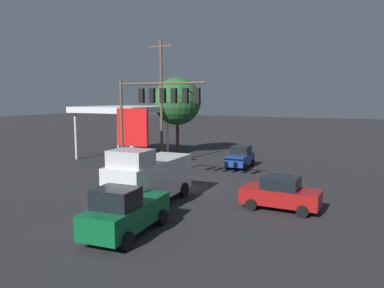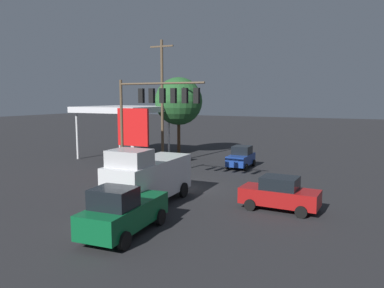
{
  "view_description": "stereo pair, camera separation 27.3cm",
  "coord_description": "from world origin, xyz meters",
  "px_view_note": "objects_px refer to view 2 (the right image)",
  "views": [
    {
      "loc": [
        -11.79,
        22.99,
        6.4
      ],
      "look_at": [
        0.0,
        -2.0,
        2.96
      ],
      "focal_mm": 35.0,
      "sensor_mm": 36.0,
      "label": 1
    },
    {
      "loc": [
        -12.04,
        22.87,
        6.4
      ],
      "look_at": [
        0.0,
        -2.0,
        2.96
      ],
      "focal_mm": 35.0,
      "sensor_mm": 36.0,
      "label": 2
    }
  ],
  "objects_px": {
    "traffic_signal_assembly": "(155,104)",
    "street_tree": "(179,101)",
    "delivery_truck": "(148,177)",
    "sedan_far": "(279,194)",
    "utility_pole": "(162,100)",
    "pickup_parked": "(123,212)",
    "hatchback_crossing": "(241,157)",
    "price_sign": "(133,128)"
  },
  "relations": [
    {
      "from": "traffic_signal_assembly",
      "to": "street_tree",
      "type": "xyz_separation_m",
      "value": [
        6.36,
        -15.43,
        0.04
      ]
    },
    {
      "from": "delivery_truck",
      "to": "sedan_far",
      "type": "xyz_separation_m",
      "value": [
        -7.28,
        -2.4,
        -0.74
      ]
    },
    {
      "from": "traffic_signal_assembly",
      "to": "street_tree",
      "type": "bearing_deg",
      "value": -67.59
    },
    {
      "from": "delivery_truck",
      "to": "street_tree",
      "type": "relative_size",
      "value": 0.79
    },
    {
      "from": "utility_pole",
      "to": "pickup_parked",
      "type": "height_order",
      "value": "utility_pole"
    },
    {
      "from": "utility_pole",
      "to": "pickup_parked",
      "type": "xyz_separation_m",
      "value": [
        -7.68,
        16.81,
        -5.03
      ]
    },
    {
      "from": "street_tree",
      "to": "hatchback_crossing",
      "type": "bearing_deg",
      "value": 151.63
    },
    {
      "from": "sedan_far",
      "to": "street_tree",
      "type": "xyz_separation_m",
      "value": [
        15.18,
        -16.44,
        5.02
      ]
    },
    {
      "from": "delivery_truck",
      "to": "hatchback_crossing",
      "type": "relative_size",
      "value": 1.79
    },
    {
      "from": "utility_pole",
      "to": "street_tree",
      "type": "relative_size",
      "value": 1.35
    },
    {
      "from": "utility_pole",
      "to": "sedan_far",
      "type": "relative_size",
      "value": 2.62
    },
    {
      "from": "price_sign",
      "to": "pickup_parked",
      "type": "bearing_deg",
      "value": 122.91
    },
    {
      "from": "sedan_far",
      "to": "delivery_truck",
      "type": "bearing_deg",
      "value": 20.49
    },
    {
      "from": "delivery_truck",
      "to": "sedan_far",
      "type": "relative_size",
      "value": 1.53
    },
    {
      "from": "traffic_signal_assembly",
      "to": "street_tree",
      "type": "distance_m",
      "value": 16.69
    },
    {
      "from": "traffic_signal_assembly",
      "to": "hatchback_crossing",
      "type": "height_order",
      "value": "traffic_signal_assembly"
    },
    {
      "from": "utility_pole",
      "to": "delivery_truck",
      "type": "relative_size",
      "value": 1.71
    },
    {
      "from": "sedan_far",
      "to": "utility_pole",
      "type": "bearing_deg",
      "value": -33.8
    },
    {
      "from": "traffic_signal_assembly",
      "to": "utility_pole",
      "type": "height_order",
      "value": "utility_pole"
    },
    {
      "from": "traffic_signal_assembly",
      "to": "utility_pole",
      "type": "distance_m",
      "value": 9.85
    },
    {
      "from": "utility_pole",
      "to": "street_tree",
      "type": "xyz_separation_m",
      "value": [
        1.8,
        -6.71,
        -0.17
      ]
    },
    {
      "from": "price_sign",
      "to": "delivery_truck",
      "type": "distance_m",
      "value": 11.64
    },
    {
      "from": "pickup_parked",
      "to": "street_tree",
      "type": "distance_m",
      "value": 25.82
    },
    {
      "from": "traffic_signal_assembly",
      "to": "pickup_parked",
      "type": "bearing_deg",
      "value": 111.04
    },
    {
      "from": "delivery_truck",
      "to": "sedan_far",
      "type": "bearing_deg",
      "value": 106.86
    },
    {
      "from": "price_sign",
      "to": "sedan_far",
      "type": "relative_size",
      "value": 1.22
    },
    {
      "from": "delivery_truck",
      "to": "utility_pole",
      "type": "bearing_deg",
      "value": -154.71
    },
    {
      "from": "utility_pole",
      "to": "street_tree",
      "type": "bearing_deg",
      "value": -75.01
    },
    {
      "from": "pickup_parked",
      "to": "hatchback_crossing",
      "type": "xyz_separation_m",
      "value": [
        0.43,
        -18.63,
        -0.16
      ]
    },
    {
      "from": "street_tree",
      "to": "delivery_truck",
      "type": "bearing_deg",
      "value": 112.75
    },
    {
      "from": "utility_pole",
      "to": "sedan_far",
      "type": "bearing_deg",
      "value": 143.98
    },
    {
      "from": "utility_pole",
      "to": "price_sign",
      "type": "relative_size",
      "value": 2.14
    },
    {
      "from": "utility_pole",
      "to": "delivery_truck",
      "type": "height_order",
      "value": "utility_pole"
    },
    {
      "from": "traffic_signal_assembly",
      "to": "sedan_far",
      "type": "bearing_deg",
      "value": 173.49
    },
    {
      "from": "hatchback_crossing",
      "to": "utility_pole",
      "type": "bearing_deg",
      "value": -76.87
    },
    {
      "from": "street_tree",
      "to": "utility_pole",
      "type": "bearing_deg",
      "value": 104.99
    },
    {
      "from": "pickup_parked",
      "to": "hatchback_crossing",
      "type": "bearing_deg",
      "value": 177.37
    },
    {
      "from": "sedan_far",
      "to": "hatchback_crossing",
      "type": "bearing_deg",
      "value": -59.82
    },
    {
      "from": "utility_pole",
      "to": "hatchback_crossing",
      "type": "distance_m",
      "value": 9.1
    },
    {
      "from": "traffic_signal_assembly",
      "to": "sedan_far",
      "type": "relative_size",
      "value": 1.71
    },
    {
      "from": "utility_pole",
      "to": "sedan_far",
      "type": "distance_m",
      "value": 17.34
    },
    {
      "from": "price_sign",
      "to": "street_tree",
      "type": "relative_size",
      "value": 0.63
    }
  ]
}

